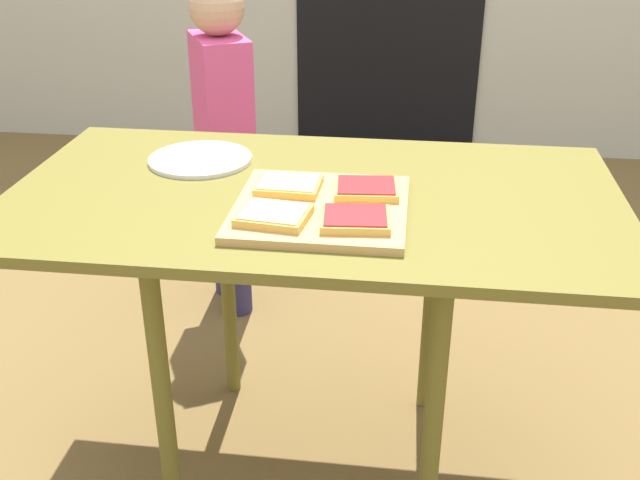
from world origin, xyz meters
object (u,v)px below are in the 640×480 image
at_px(pizza_slice_far_left, 289,185).
at_px(child_left, 224,132).
at_px(pizza_slice_far_right, 366,188).
at_px(dining_table, 313,223).
at_px(pizza_slice_near_right, 355,219).
at_px(pizza_slice_near_left, 274,215).
at_px(cutting_board, 321,208).
at_px(plate_white_left, 200,159).

bearing_deg(pizza_slice_far_left, child_left, 113.42).
bearing_deg(pizza_slice_far_left, pizza_slice_far_right, 0.59).
xyz_separation_m(dining_table, child_left, (-0.38, 0.74, -0.06)).
distance_m(dining_table, pizza_slice_far_left, 0.11).
height_order(pizza_slice_near_right, pizza_slice_near_left, same).
height_order(dining_table, pizza_slice_far_right, pizza_slice_far_right).
xyz_separation_m(cutting_board, child_left, (-0.41, 0.84, -0.14)).
distance_m(cutting_board, pizza_slice_far_right, 0.11).
relative_size(pizza_slice_near_left, child_left, 0.13).
distance_m(cutting_board, pizza_slice_far_left, 0.10).
bearing_deg(pizza_slice_near_left, dining_table, 74.56).
distance_m(pizza_slice_far_left, pizza_slice_near_left, 0.15).
bearing_deg(pizza_slice_near_left, cutting_board, 45.61).
bearing_deg(pizza_slice_far_right, pizza_slice_far_left, -179.41).
bearing_deg(cutting_board, pizza_slice_near_right, -46.30).
xyz_separation_m(dining_table, pizza_slice_near_right, (0.10, -0.17, 0.10)).
xyz_separation_m(pizza_slice_near_right, pizza_slice_near_left, (-0.15, -0.00, 0.00)).
relative_size(dining_table, pizza_slice_near_left, 9.10).
height_order(plate_white_left, child_left, child_left).
bearing_deg(cutting_board, child_left, 115.88).
xyz_separation_m(cutting_board, pizza_slice_near_left, (-0.08, -0.08, 0.02)).
relative_size(pizza_slice_far_left, pizza_slice_far_right, 0.96).
height_order(pizza_slice_far_right, plate_white_left, pizza_slice_far_right).
bearing_deg(pizza_slice_near_left, pizza_slice_far_right, 43.07).
relative_size(pizza_slice_near_right, plate_white_left, 0.58).
relative_size(dining_table, plate_white_left, 5.40).
height_order(pizza_slice_near_left, plate_white_left, pizza_slice_near_left).
distance_m(pizza_slice_far_left, plate_white_left, 0.29).
bearing_deg(cutting_board, dining_table, 106.07).
bearing_deg(dining_table, child_left, 117.08).
bearing_deg(pizza_slice_near_right, cutting_board, 133.70).
bearing_deg(child_left, pizza_slice_near_right, -62.32).
bearing_deg(plate_white_left, cutting_board, -38.56).
bearing_deg(child_left, pizza_slice_near_left, -70.22).
height_order(cutting_board, pizza_slice_near_left, pizza_slice_near_left).
height_order(dining_table, cutting_board, cutting_board).
height_order(dining_table, child_left, child_left).
bearing_deg(pizza_slice_near_right, dining_table, 120.18).
bearing_deg(dining_table, pizza_slice_near_left, -105.44).
bearing_deg(plate_white_left, pizza_slice_far_right, -24.13).
bearing_deg(pizza_slice_near_left, pizza_slice_far_left, 88.63).
relative_size(cutting_board, pizza_slice_near_left, 2.43).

